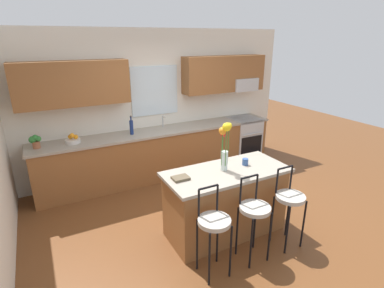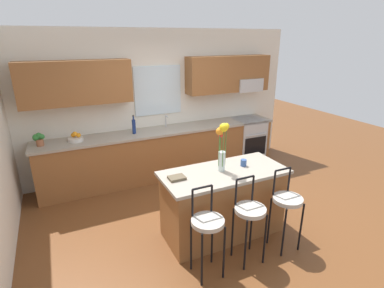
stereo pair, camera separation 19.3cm
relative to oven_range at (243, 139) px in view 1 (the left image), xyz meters
The scene contains 15 objects.
ground_plane 2.55m from the oven_range, 138.13° to the right, with size 14.00×14.00×0.00m, color brown.
back_wall_assembly 2.14m from the oven_range, behind, with size 5.60×0.50×2.70m.
counter_run 1.87m from the oven_range, behind, with size 4.56×0.64×0.92m.
sink_faucet 1.89m from the oven_range, behind, with size 0.02×0.13×0.23m.
oven_range is the anchor object (origin of this frame).
kitchen_island 2.73m from the oven_range, 131.65° to the right, with size 1.63×0.74×0.92m.
bar_stool_near 3.54m from the oven_range, 132.01° to the right, with size 0.36×0.36×1.04m.
bar_stool_middle 3.20m from the oven_range, 124.66° to the right, with size 0.36×0.36×1.04m.
bar_stool_far 2.92m from the oven_range, 115.73° to the right, with size 0.36×0.36×1.04m.
flower_vase 2.86m from the oven_range, 132.49° to the right, with size 0.17×0.18×0.65m.
mug_ceramic 2.55m from the oven_range, 126.77° to the right, with size 0.08×0.08×0.09m, color #33518C.
cookbook 3.19m from the oven_range, 140.96° to the right, with size 0.20×0.15×0.03m, color brown.
fruit_bowl_oranges 3.46m from the oven_range, behind, with size 0.24×0.24×0.16m.
bottle_olive_oil 2.51m from the oven_range, behind, with size 0.06×0.06×0.33m.
potted_plant_small 4.00m from the oven_range, behind, with size 0.18×0.12×0.22m.
Camera 1 is at (-1.99, -3.28, 2.54)m, focal length 28.13 mm.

